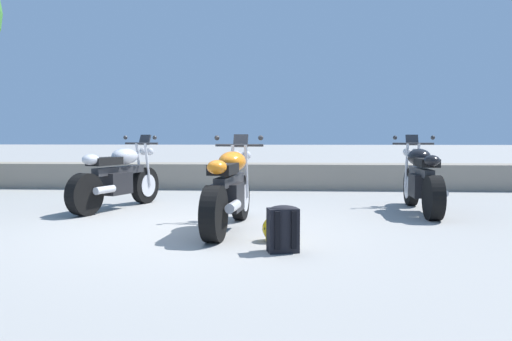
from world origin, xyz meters
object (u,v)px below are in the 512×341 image
(motorcycle_orange_centre, at_px, (229,190))
(motorcycle_black_far_right, at_px, (421,180))
(motorcycle_silver_near_left, at_px, (118,178))
(rider_helmet, at_px, (275,229))
(rider_backpack, at_px, (283,228))

(motorcycle_orange_centre, distance_m, motorcycle_black_far_right, 3.16)
(motorcycle_silver_near_left, distance_m, rider_helmet, 3.41)
(motorcycle_orange_centre, bearing_deg, rider_helmet, -49.40)
(motorcycle_black_far_right, height_order, rider_backpack, motorcycle_black_far_right)
(rider_backpack, bearing_deg, motorcycle_black_far_right, 52.08)
(motorcycle_silver_near_left, distance_m, motorcycle_black_far_right, 4.71)
(motorcycle_silver_near_left, bearing_deg, motorcycle_orange_centre, -39.34)
(motorcycle_silver_near_left, relative_size, rider_backpack, 4.23)
(rider_helmet, bearing_deg, motorcycle_silver_near_left, 138.06)
(motorcycle_silver_near_left, bearing_deg, motorcycle_black_far_right, -0.67)
(motorcycle_silver_near_left, xyz_separation_m, motorcycle_black_far_right, (4.71, -0.06, 0.00))
(motorcycle_orange_centre, distance_m, rider_backpack, 1.35)
(motorcycle_black_far_right, relative_size, rider_backpack, 4.39)
(rider_helmet, bearing_deg, rider_backpack, -79.91)
(motorcycle_orange_centre, height_order, rider_backpack, motorcycle_orange_centre)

